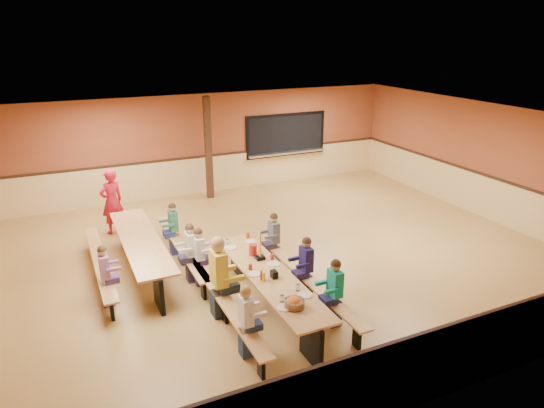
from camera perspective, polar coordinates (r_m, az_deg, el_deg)
name	(u,v)px	position (r m, az deg, el deg)	size (l,w,h in m)	color
ground	(280,254)	(10.96, 0.93, -5.88)	(12.00, 12.00, 0.00)	olive
room_envelope	(280,225)	(10.68, 0.95, -2.54)	(12.04, 10.04, 3.02)	brown
kitchen_pass_through	(286,137)	(15.81, 1.66, 7.92)	(2.78, 0.28, 1.38)	black
structural_post	(208,148)	(14.28, -7.50, 6.50)	(0.18, 0.18, 3.00)	#331C11
cafeteria_table_main	(269,285)	(8.64, -0.39, -9.48)	(1.91, 3.70, 0.74)	#BB864A
cafeteria_table_second	(141,249)	(10.32, -15.12, -5.09)	(1.91, 3.70, 0.74)	#BB864A
seated_child_white_left	(246,322)	(7.55, -3.05, -13.68)	(0.35, 0.29, 1.18)	white
seated_adult_yellow	(219,278)	(8.48, -6.24, -8.60)	(0.49, 0.40, 1.47)	gold
seated_child_grey_left	(199,257)	(9.57, -8.55, -6.20)	(0.35, 0.29, 1.18)	silver
seated_child_teal_right	(334,293)	(8.30, 7.36, -10.37)	(0.37, 0.30, 1.21)	#109682
seated_child_navy_right	(306,268)	(9.05, 4.01, -7.54)	(0.37, 0.30, 1.20)	#1C164E
seated_child_char_right	(274,241)	(10.18, 0.22, -4.32)	(0.35, 0.29, 1.18)	#565C60
seated_child_purple_sec	(105,276)	(9.29, -19.01, -8.05)	(0.35, 0.28, 1.16)	#99628D
seated_child_green_sec	(174,229)	(10.96, -11.48, -2.91)	(0.36, 0.29, 1.18)	#2B6B4E
seated_child_tan_sec	(191,253)	(9.73, -9.51, -5.73)	(0.37, 0.30, 1.21)	beige
standing_woman	(112,201)	(12.42, -18.33, 0.28)	(0.59, 0.39, 1.62)	red
punch_pitcher	(253,250)	(9.17, -2.26, -5.39)	(0.16, 0.16, 0.22)	red
chip_bowl	(294,303)	(7.58, 2.64, -11.53)	(0.32, 0.32, 0.15)	orange
napkin_dispenser	(274,274)	(8.39, 0.25, -8.27)	(0.10, 0.14, 0.13)	black
condiment_mustard	(264,277)	(8.28, -0.98, -8.53)	(0.06, 0.06, 0.17)	yellow
condiment_ketchup	(262,275)	(8.31, -1.21, -8.40)	(0.06, 0.06, 0.17)	#B2140F
table_paddle	(260,252)	(9.00, -1.45, -5.71)	(0.16, 0.16, 0.56)	black
place_settings	(269,271)	(8.51, -0.40, -7.90)	(0.65, 3.30, 0.11)	beige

